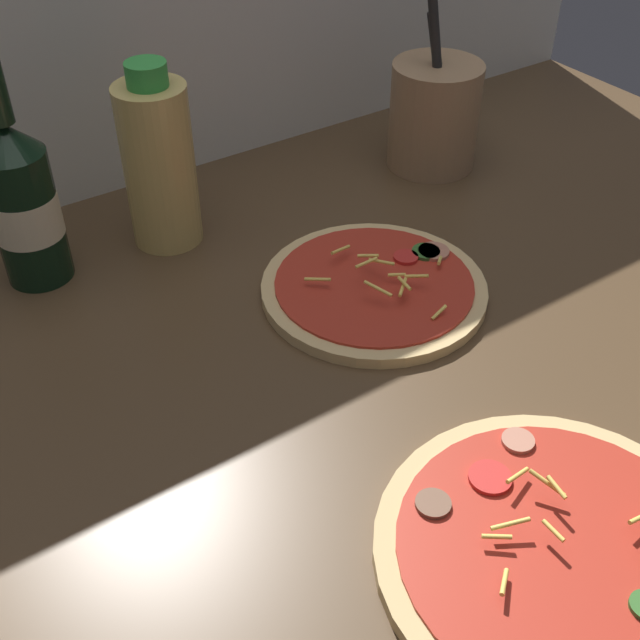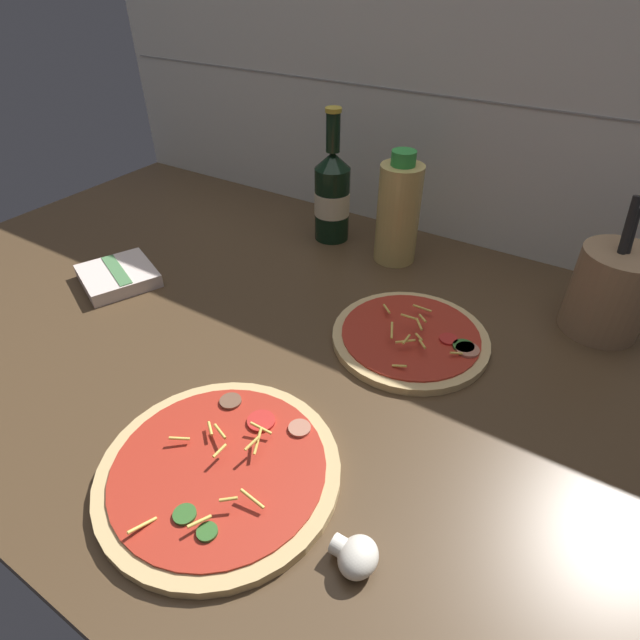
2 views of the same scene
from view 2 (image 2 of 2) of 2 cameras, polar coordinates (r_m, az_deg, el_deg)
name	(u,v)px [view 2 (image 2 of 2)]	position (r cm, az deg, el deg)	size (l,w,h in cm)	color
counter_slab	(301,346)	(78.91, -2.22, -2.98)	(160.00, 90.00, 2.50)	#4C3823
tile_backsplash	(434,94)	(103.65, 12.95, 23.88)	(160.00, 1.13, 60.00)	silver
pizza_near	(220,470)	(61.27, -11.35, -16.43)	(28.02, 28.02, 3.94)	tan
pizza_far	(411,337)	(78.54, 10.33, -1.98)	(24.16, 24.16, 4.49)	tan
beer_bottle	(332,195)	(103.20, 1.40, 14.10)	(7.16, 7.16, 26.08)	black
oil_bottle	(398,212)	(96.02, 8.93, 12.06)	(7.99, 7.99, 21.16)	#D6B766
mushroom_left	(356,556)	(53.93, 4.13, -25.29)	(4.79, 4.56, 3.19)	white
utensil_crock	(610,291)	(88.44, 30.26, 2.84)	(11.71, 11.71, 21.97)	#9E7A56
dish_towel	(118,276)	(98.43, -22.07, 4.70)	(16.44, 16.21, 2.56)	beige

